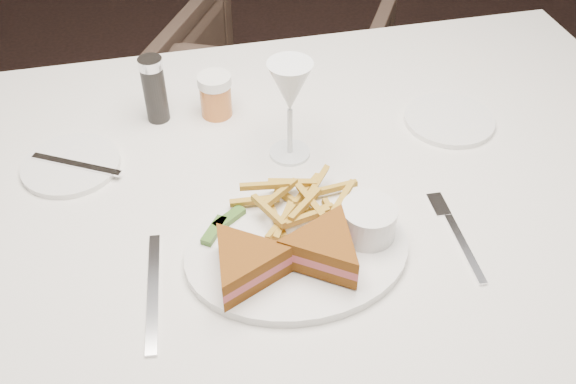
{
  "coord_description": "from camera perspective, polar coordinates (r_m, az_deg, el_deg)",
  "views": [
    {
      "loc": [
        -0.29,
        -0.83,
        1.43
      ],
      "look_at": [
        -0.21,
        -0.14,
        0.8
      ],
      "focal_mm": 40.0,
      "sensor_mm": 36.0,
      "label": 1
    }
  ],
  "objects": [
    {
      "name": "ground",
      "position": [
        1.68,
        6.89,
        -16.59
      ],
      "size": [
        5.0,
        5.0,
        0.0
      ],
      "primitive_type": "plane",
      "color": "black",
      "rests_on": "ground"
    },
    {
      "name": "table",
      "position": [
        1.29,
        -0.25,
        -12.49
      ],
      "size": [
        1.53,
        1.12,
        0.75
      ],
      "primitive_type": "cube",
      "rotation": [
        0.0,
        0.0,
        0.12
      ],
      "color": "silver",
      "rests_on": "ground"
    },
    {
      "name": "chair_far",
      "position": [
        2.03,
        -0.88,
        8.99
      ],
      "size": [
        0.78,
        0.76,
        0.62
      ],
      "primitive_type": "imported",
      "rotation": [
        0.0,
        0.0,
        2.74
      ],
      "color": "#47362B",
      "rests_on": "ground"
    },
    {
      "name": "table_setting",
      "position": [
        0.95,
        -0.21,
        -0.34
      ],
      "size": [
        0.82,
        0.57,
        0.18
      ],
      "color": "white",
      "rests_on": "table"
    }
  ]
}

